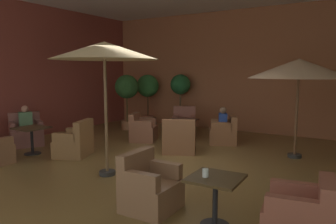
{
  "coord_description": "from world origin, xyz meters",
  "views": [
    {
      "loc": [
        3.8,
        -5.61,
        2.03
      ],
      "look_at": [
        0.0,
        0.51,
        1.13
      ],
      "focal_mm": 34.84,
      "sensor_mm": 36.0,
      "label": 1
    }
  ],
  "objects_px": {
    "armchair_front_left_east": "(149,188)",
    "iced_drink_cup": "(205,173)",
    "cafe_table_front_left": "(215,190)",
    "armchair_front_right_west": "(184,125)",
    "armchair_front_right_south": "(224,133)",
    "armchair_mid_center_south": "(75,143)",
    "armchair_front_left_north": "(301,218)",
    "armchair_mid_center_north": "(26,134)",
    "cafe_table_front_right": "(182,124)",
    "armchair_front_right_east": "(179,140)",
    "patio_umbrella_center_beige": "(104,52)",
    "potted_tree_mid_left": "(127,90)",
    "cafe_table_mid_center": "(32,134)",
    "patron_by_window": "(223,119)",
    "armchair_front_right_north": "(143,130)",
    "patron_blue_shirt": "(25,119)",
    "patio_umbrella_tall_red": "(299,69)",
    "potted_tree_left_corner": "(180,90)",
    "potted_tree_mid_right": "(148,89)"
  },
  "relations": [
    {
      "from": "armchair_front_right_north",
      "to": "armchair_mid_center_north",
      "type": "xyz_separation_m",
      "value": [
        -2.39,
        -2.16,
        0.02
      ]
    },
    {
      "from": "patio_umbrella_tall_red",
      "to": "armchair_front_right_north",
      "type": "bearing_deg",
      "value": -174.23
    },
    {
      "from": "armchair_front_right_south",
      "to": "armchair_mid_center_south",
      "type": "height_order",
      "value": "armchair_mid_center_south"
    },
    {
      "from": "armchair_front_left_north",
      "to": "armchair_front_right_south",
      "type": "height_order",
      "value": "armchair_front_left_north"
    },
    {
      "from": "armchair_front_left_east",
      "to": "armchair_front_left_north",
      "type": "bearing_deg",
      "value": 4.63
    },
    {
      "from": "cafe_table_mid_center",
      "to": "patron_by_window",
      "type": "distance_m",
      "value": 5.05
    },
    {
      "from": "armchair_front_left_east",
      "to": "armchair_front_right_north",
      "type": "height_order",
      "value": "armchair_front_left_east"
    },
    {
      "from": "armchair_mid_center_north",
      "to": "patio_umbrella_tall_red",
      "type": "relative_size",
      "value": 0.46
    },
    {
      "from": "potted_tree_left_corner",
      "to": "potted_tree_mid_right",
      "type": "relative_size",
      "value": 1.01
    },
    {
      "from": "armchair_front_right_south",
      "to": "armchair_front_right_east",
      "type": "bearing_deg",
      "value": -109.38
    },
    {
      "from": "armchair_front_right_south",
      "to": "potted_tree_mid_right",
      "type": "bearing_deg",
      "value": 157.17
    },
    {
      "from": "armchair_front_right_north",
      "to": "armchair_front_right_east",
      "type": "relative_size",
      "value": 0.89
    },
    {
      "from": "armchair_front_right_east",
      "to": "armchair_mid_center_north",
      "type": "xyz_separation_m",
      "value": [
        -4.0,
        -1.54,
        0.01
      ]
    },
    {
      "from": "armchair_front_right_north",
      "to": "potted_tree_mid_left",
      "type": "xyz_separation_m",
      "value": [
        -1.6,
        1.27,
        1.07
      ]
    },
    {
      "from": "armchair_front_right_north",
      "to": "armchair_mid_center_south",
      "type": "distance_m",
      "value": 2.28
    },
    {
      "from": "cafe_table_front_right",
      "to": "armchair_front_right_south",
      "type": "relative_size",
      "value": 0.74
    },
    {
      "from": "armchair_mid_center_north",
      "to": "potted_tree_mid_left",
      "type": "relative_size",
      "value": 0.55
    },
    {
      "from": "armchair_front_right_west",
      "to": "armchair_mid_center_south",
      "type": "height_order",
      "value": "armchair_front_right_west"
    },
    {
      "from": "armchair_front_right_east",
      "to": "patio_umbrella_center_beige",
      "type": "height_order",
      "value": "patio_umbrella_center_beige"
    },
    {
      "from": "patio_umbrella_center_beige",
      "to": "armchair_front_right_south",
      "type": "bearing_deg",
      "value": 77.46
    },
    {
      "from": "armchair_front_left_north",
      "to": "armchair_mid_center_north",
      "type": "bearing_deg",
      "value": 168.63
    },
    {
      "from": "armchair_front_left_east",
      "to": "armchair_mid_center_north",
      "type": "relative_size",
      "value": 0.8
    },
    {
      "from": "cafe_table_front_left",
      "to": "armchair_front_right_east",
      "type": "xyz_separation_m",
      "value": [
        -2.37,
        3.18,
        -0.18
      ]
    },
    {
      "from": "armchair_front_left_east",
      "to": "cafe_table_front_left",
      "type": "bearing_deg",
      "value": 0.87
    },
    {
      "from": "armchair_front_right_north",
      "to": "potted_tree_mid_right",
      "type": "xyz_separation_m",
      "value": [
        -1.61,
        2.54,
        1.06
      ]
    },
    {
      "from": "armchair_front_left_east",
      "to": "iced_drink_cup",
      "type": "xyz_separation_m",
      "value": [
        0.93,
        -0.06,
        0.41
      ]
    },
    {
      "from": "cafe_table_front_right",
      "to": "armchair_front_right_south",
      "type": "height_order",
      "value": "armchair_front_right_south"
    },
    {
      "from": "armchair_front_left_north",
      "to": "cafe_table_front_right",
      "type": "xyz_separation_m",
      "value": [
        -3.91,
        4.1,
        0.23
      ]
    },
    {
      "from": "cafe_table_front_right",
      "to": "patio_umbrella_center_beige",
      "type": "xyz_separation_m",
      "value": [
        0.21,
        -3.39,
        1.86
      ]
    },
    {
      "from": "potted_tree_mid_right",
      "to": "iced_drink_cup",
      "type": "bearing_deg",
      "value": -49.54
    },
    {
      "from": "armchair_front_right_east",
      "to": "potted_tree_mid_left",
      "type": "xyz_separation_m",
      "value": [
        -3.2,
        1.89,
        1.07
      ]
    },
    {
      "from": "armchair_front_right_west",
      "to": "patron_blue_shirt",
      "type": "xyz_separation_m",
      "value": [
        -2.91,
        -3.7,
        0.42
      ]
    },
    {
      "from": "cafe_table_front_left",
      "to": "armchair_front_right_north",
      "type": "xyz_separation_m",
      "value": [
        -3.97,
        3.79,
        -0.19
      ]
    },
    {
      "from": "armchair_front_right_south",
      "to": "potted_tree_mid_left",
      "type": "bearing_deg",
      "value": 175.15
    },
    {
      "from": "patron_blue_shirt",
      "to": "potted_tree_left_corner",
      "type": "bearing_deg",
      "value": 65.7
    },
    {
      "from": "cafe_table_front_right",
      "to": "armchair_front_right_north",
      "type": "bearing_deg",
      "value": -157.27
    },
    {
      "from": "armchair_front_left_north",
      "to": "potted_tree_mid_right",
      "type": "relative_size",
      "value": 0.46
    },
    {
      "from": "armchair_front_right_east",
      "to": "cafe_table_mid_center",
      "type": "xyz_separation_m",
      "value": [
        -3.0,
        -2.06,
        0.19
      ]
    },
    {
      "from": "potted_tree_left_corner",
      "to": "armchair_front_right_west",
      "type": "bearing_deg",
      "value": -54.75
    },
    {
      "from": "cafe_table_mid_center",
      "to": "potted_tree_mid_right",
      "type": "xyz_separation_m",
      "value": [
        -0.2,
        5.21,
        0.86
      ]
    },
    {
      "from": "armchair_front_right_east",
      "to": "armchair_front_right_south",
      "type": "relative_size",
      "value": 1.07
    },
    {
      "from": "cafe_table_front_left",
      "to": "armchair_front_right_west",
      "type": "xyz_separation_m",
      "value": [
        -3.42,
        5.31,
        -0.18
      ]
    },
    {
      "from": "armchair_front_right_south",
      "to": "patio_umbrella_center_beige",
      "type": "xyz_separation_m",
      "value": [
        -0.86,
        -3.88,
        2.09
      ]
    },
    {
      "from": "armchair_front_left_east",
      "to": "potted_tree_mid_left",
      "type": "distance_m",
      "value": 6.89
    },
    {
      "from": "armchair_front_right_west",
      "to": "armchair_mid_center_south",
      "type": "bearing_deg",
      "value": -103.62
    },
    {
      "from": "cafe_table_front_right",
      "to": "patron_blue_shirt",
      "type": "xyz_separation_m",
      "value": [
        -3.44,
        -2.63,
        0.2
      ]
    },
    {
      "from": "patio_umbrella_tall_red",
      "to": "potted_tree_left_corner",
      "type": "height_order",
      "value": "patio_umbrella_tall_red"
    },
    {
      "from": "cafe_table_front_right",
      "to": "armchair_front_right_north",
      "type": "height_order",
      "value": "armchair_front_right_north"
    },
    {
      "from": "armchair_front_right_north",
      "to": "armchair_mid_center_north",
      "type": "distance_m",
      "value": 3.22
    },
    {
      "from": "armchair_front_right_north",
      "to": "armchair_front_right_west",
      "type": "bearing_deg",
      "value": 70.02
    }
  ]
}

